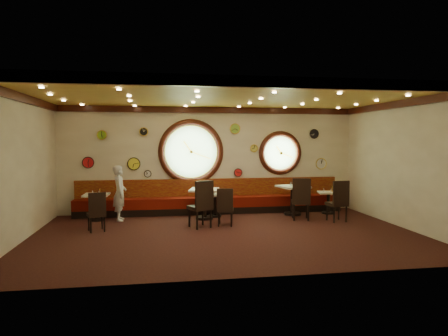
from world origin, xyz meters
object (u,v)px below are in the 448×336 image
at_px(chair_d, 301,196).
at_px(condiment_a_bottle, 100,191).
at_px(table_e, 328,200).
at_px(chair_c, 225,204).
at_px(table_a, 96,204).
at_px(condiment_a_salt, 93,192).
at_px(condiment_c_salt, 212,192).
at_px(condiment_b_salt, 200,187).
at_px(chair_a, 97,209).
at_px(chair_b, 202,201).
at_px(table_b, 204,200).
at_px(condiment_c_pepper, 214,193).
at_px(table_d, 293,196).
at_px(condiment_d_salt, 291,184).
at_px(condiment_e_pepper, 331,190).
at_px(condiment_e_bottle, 332,189).
at_px(condiment_b_pepper, 206,187).
at_px(chair_e, 339,198).
at_px(condiment_c_bottle, 219,191).
at_px(condiment_e_salt, 324,190).
at_px(table_c, 215,202).
at_px(condiment_a_pepper, 99,192).
at_px(condiment_b_bottle, 206,186).
at_px(waiter, 120,193).
at_px(condiment_d_bottle, 298,183).
at_px(condiment_d_pepper, 295,184).

relative_size(chair_d, condiment_a_bottle, 5.16).
bearing_deg(table_e, chair_c, -159.42).
bearing_deg(chair_d, table_a, -174.98).
relative_size(condiment_a_salt, condiment_c_salt, 0.94).
distance_m(condiment_b_salt, condiment_a_bottle, 2.75).
bearing_deg(table_e, chair_a, -167.77).
bearing_deg(condiment_b_salt, chair_b, -93.02).
xyz_separation_m(table_b, condiment_c_pepper, (0.32, 0.25, 0.17)).
bearing_deg(condiment_a_salt, table_d, -1.46).
distance_m(condiment_d_salt, condiment_e_pepper, 1.27).
distance_m(chair_a, condiment_a_salt, 1.57).
bearing_deg(condiment_e_bottle, condiment_b_pepper, -174.60).
distance_m(condiment_b_salt, condiment_e_bottle, 4.00).
xyz_separation_m(chair_e, condiment_b_salt, (-3.65, 1.00, 0.26)).
bearing_deg(chair_c, condiment_c_bottle, 101.03).
bearing_deg(condiment_e_pepper, condiment_c_salt, 178.20).
distance_m(condiment_d_salt, condiment_e_salt, 1.10).
bearing_deg(table_c, condiment_b_salt, -150.23).
bearing_deg(condiment_a_pepper, condiment_b_bottle, -5.18).
relative_size(condiment_a_bottle, condiment_e_pepper, 1.32).
bearing_deg(condiment_d_salt, condiment_e_salt, 6.25).
height_order(table_c, table_d, table_d).
relative_size(chair_e, condiment_c_salt, 7.46).
bearing_deg(condiment_c_salt, condiment_b_bottle, -125.77).
xyz_separation_m(table_b, table_d, (2.65, 0.21, 0.01)).
bearing_deg(table_d, condiment_a_bottle, 178.63).
relative_size(table_b, condiment_a_pepper, 10.67).
bearing_deg(table_b, table_a, 174.41).
bearing_deg(condiment_b_pepper, condiment_a_salt, 171.61).
height_order(table_d, waiter, waiter).
bearing_deg(chair_b, chair_e, -22.06).
relative_size(table_d, condiment_c_bottle, 5.57).
bearing_deg(condiment_e_salt, condiment_e_bottle, -16.16).
bearing_deg(chair_e, chair_c, 174.16).
distance_m(chair_a, condiment_e_pepper, 6.69).
bearing_deg(table_b, condiment_a_pepper, 174.06).
xyz_separation_m(chair_b, condiment_e_pepper, (4.01, 1.36, 0.02)).
height_order(table_a, chair_d, chair_d).
bearing_deg(condiment_b_pepper, condiment_e_salt, 6.77).
xyz_separation_m(condiment_b_salt, condiment_d_bottle, (2.92, 0.24, 0.05)).
bearing_deg(table_b, condiment_e_bottle, 3.91).
relative_size(chair_b, condiment_d_bottle, 4.41).
distance_m(condiment_a_pepper, condiment_b_bottle, 2.93).
bearing_deg(condiment_c_salt, condiment_b_salt, -141.07).
relative_size(condiment_d_salt, condiment_d_bottle, 0.68).
relative_size(condiment_c_pepper, condiment_d_pepper, 0.91).
distance_m(condiment_c_salt, waiter, 2.58).
distance_m(condiment_a_salt, condiment_c_bottle, 3.51).
bearing_deg(condiment_e_pepper, condiment_e_bottle, 43.02).
relative_size(condiment_a_salt, condiment_d_bottle, 0.52).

